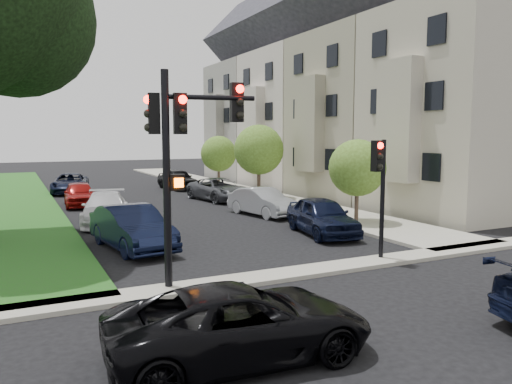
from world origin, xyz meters
name	(u,v)px	position (x,y,z in m)	size (l,w,h in m)	color
ground	(347,294)	(0.00, 0.00, 0.00)	(140.00, 140.00, 0.00)	black
sidewalk_right	(224,188)	(6.75, 24.00, 0.06)	(3.50, 44.00, 0.12)	#A6A696
sidewalk_cross	(303,272)	(0.00, 2.00, 0.06)	(60.00, 1.00, 0.12)	#A6A696
house_a	(461,71)	(12.45, 8.00, 6.93)	(7.70, 7.55, 15.97)	beige
house_b	(362,85)	(12.45, 15.50, 6.93)	(7.70, 7.55, 15.97)	gray
house_c	(299,94)	(12.45, 23.00, 6.93)	(7.70, 7.55, 15.97)	beige
house_d	(255,100)	(12.45, 30.50, 6.93)	(7.70, 7.55, 15.97)	gray
small_tree_a	(357,168)	(6.20, 7.71, 2.46)	(2.46, 2.46, 3.69)	#32231A
small_tree_b	(259,150)	(6.20, 17.22, 2.99)	(3.00, 3.00, 4.50)	#32231A
small_tree_c	(219,154)	(6.20, 23.66, 2.55)	(2.55, 2.55, 3.83)	#32231A
traffic_signal_main	(182,140)	(-3.37, 2.23, 3.73)	(2.65, 0.70, 5.41)	black
traffic_signal_secondary	(380,177)	(2.78, 2.19, 2.60)	(0.48, 0.39, 3.72)	black
car_cross_near	(241,322)	(-3.76, -2.05, 0.64)	(2.14, 4.64, 1.29)	black
car_parked_0	(322,216)	(3.59, 6.46, 0.73)	(1.73, 4.29, 1.46)	black
car_parked_1	(263,202)	(3.62, 11.65, 0.67)	(1.42, 4.08, 1.34)	#999BA0
car_parked_2	(219,189)	(3.84, 17.79, 0.66)	(2.20, 4.78, 1.33)	#3F4247
car_parked_3	(178,179)	(3.56, 25.01, 0.73)	(1.73, 4.31, 1.47)	black
car_parked_5	(132,228)	(-3.61, 7.19, 0.74)	(1.57, 4.50, 1.48)	black
car_parked_6	(106,208)	(-3.57, 12.64, 0.68)	(1.90, 4.68, 1.36)	silver
car_parked_7	(80,194)	(-3.89, 18.91, 0.67)	(1.58, 3.93, 1.34)	maroon
car_parked_8	(70,183)	(-3.68, 25.71, 0.66)	(2.19, 4.76, 1.32)	black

